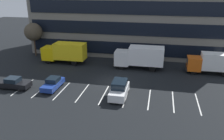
{
  "coord_description": "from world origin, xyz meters",
  "views": [
    {
      "loc": [
        6.35,
        -29.43,
        12.86
      ],
      "look_at": [
        -0.07,
        1.03,
        1.4
      ],
      "focal_mm": 37.14,
      "sensor_mm": 36.0,
      "label": 1
    }
  ],
  "objects_px": {
    "suv_white": "(119,89)",
    "sedan_navy": "(53,83)",
    "bare_tree": "(33,32)",
    "box_truck_yellow_all": "(65,52)",
    "box_truck_orange": "(212,62)",
    "sedan_black": "(14,83)",
    "box_truck_white": "(140,56)"
  },
  "relations": [
    {
      "from": "suv_white",
      "to": "sedan_navy",
      "type": "height_order",
      "value": "suv_white"
    },
    {
      "from": "suv_white",
      "to": "bare_tree",
      "type": "distance_m",
      "value": 23.87
    },
    {
      "from": "box_truck_yellow_all",
      "to": "box_truck_orange",
      "type": "relative_size",
      "value": 1.1
    },
    {
      "from": "bare_tree",
      "to": "sedan_black",
      "type": "bearing_deg",
      "value": -70.99
    },
    {
      "from": "suv_white",
      "to": "bare_tree",
      "type": "relative_size",
      "value": 0.71
    },
    {
      "from": "sedan_navy",
      "to": "sedan_black",
      "type": "bearing_deg",
      "value": -168.86
    },
    {
      "from": "box_truck_yellow_all",
      "to": "suv_white",
      "type": "relative_size",
      "value": 1.72
    },
    {
      "from": "box_truck_white",
      "to": "suv_white",
      "type": "height_order",
      "value": "box_truck_white"
    },
    {
      "from": "box_truck_white",
      "to": "sedan_black",
      "type": "relative_size",
      "value": 1.93
    },
    {
      "from": "box_truck_white",
      "to": "suv_white",
      "type": "distance_m",
      "value": 10.82
    },
    {
      "from": "box_truck_orange",
      "to": "sedan_black",
      "type": "xyz_separation_m",
      "value": [
        -26.31,
        -11.01,
        -1.13
      ]
    },
    {
      "from": "box_truck_white",
      "to": "box_truck_yellow_all",
      "type": "bearing_deg",
      "value": 178.78
    },
    {
      "from": "sedan_navy",
      "to": "box_truck_yellow_all",
      "type": "bearing_deg",
      "value": 103.98
    },
    {
      "from": "suv_white",
      "to": "sedan_black",
      "type": "distance_m",
      "value": 13.99
    },
    {
      "from": "suv_white",
      "to": "box_truck_white",
      "type": "bearing_deg",
      "value": 82.26
    },
    {
      "from": "box_truck_orange",
      "to": "sedan_navy",
      "type": "relative_size",
      "value": 1.73
    },
    {
      "from": "suv_white",
      "to": "sedan_black",
      "type": "bearing_deg",
      "value": -178.34
    },
    {
      "from": "box_truck_yellow_all",
      "to": "bare_tree",
      "type": "bearing_deg",
      "value": 157.29
    },
    {
      "from": "bare_tree",
      "to": "sedan_navy",
      "type": "bearing_deg",
      "value": -53.44
    },
    {
      "from": "sedan_black",
      "to": "box_truck_orange",
      "type": "bearing_deg",
      "value": 22.71
    },
    {
      "from": "suv_white",
      "to": "box_truck_orange",
      "type": "bearing_deg",
      "value": 40.71
    },
    {
      "from": "box_truck_yellow_all",
      "to": "sedan_black",
      "type": "relative_size",
      "value": 1.88
    },
    {
      "from": "sedan_black",
      "to": "bare_tree",
      "type": "bearing_deg",
      "value": 109.01
    },
    {
      "from": "box_truck_orange",
      "to": "suv_white",
      "type": "distance_m",
      "value": 16.29
    },
    {
      "from": "sedan_navy",
      "to": "bare_tree",
      "type": "bearing_deg",
      "value": 126.56
    },
    {
      "from": "box_truck_orange",
      "to": "box_truck_yellow_all",
      "type": "bearing_deg",
      "value": 179.18
    },
    {
      "from": "box_truck_yellow_all",
      "to": "sedan_navy",
      "type": "distance_m",
      "value": 10.77
    },
    {
      "from": "sedan_black",
      "to": "box_truck_white",
      "type": "bearing_deg",
      "value": 35.67
    },
    {
      "from": "box_truck_yellow_all",
      "to": "box_truck_orange",
      "type": "bearing_deg",
      "value": -0.82
    },
    {
      "from": "box_truck_white",
      "to": "sedan_black",
      "type": "distance_m",
      "value": 19.05
    },
    {
      "from": "box_truck_white",
      "to": "box_truck_orange",
      "type": "xyz_separation_m",
      "value": [
        10.88,
        -0.06,
        -0.24
      ]
    },
    {
      "from": "box_truck_white",
      "to": "box_truck_yellow_all",
      "type": "height_order",
      "value": "box_truck_white"
    }
  ]
}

